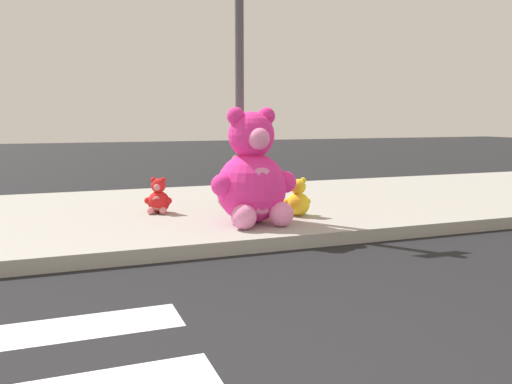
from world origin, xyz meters
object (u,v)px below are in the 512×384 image
sign_pole (240,80)px  plush_yellow (298,200)px  plush_brown (236,186)px  plush_red (158,199)px  plush_pink_large (253,177)px

sign_pole → plush_yellow: 1.67m
plush_brown → plush_yellow: size_ratio=1.46×
sign_pole → plush_red: size_ratio=6.80×
sign_pole → plush_pink_large: bearing=-94.6°
plush_pink_large → plush_yellow: (0.71, 0.26, -0.35)m
plush_brown → plush_pink_large: bearing=-99.5°
plush_pink_large → plush_red: 1.45m
plush_yellow → sign_pole: bearing=153.3°
sign_pole → plush_pink_large: size_ratio=2.36×
sign_pole → plush_pink_large: (-0.05, -0.59, -1.15)m
plush_pink_large → plush_yellow: bearing=20.1°
plush_pink_large → plush_yellow: 0.83m
plush_red → plush_pink_large: bearing=-49.3°
plush_pink_large → plush_yellow: plush_pink_large is taller
plush_red → plush_brown: size_ratio=0.66×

